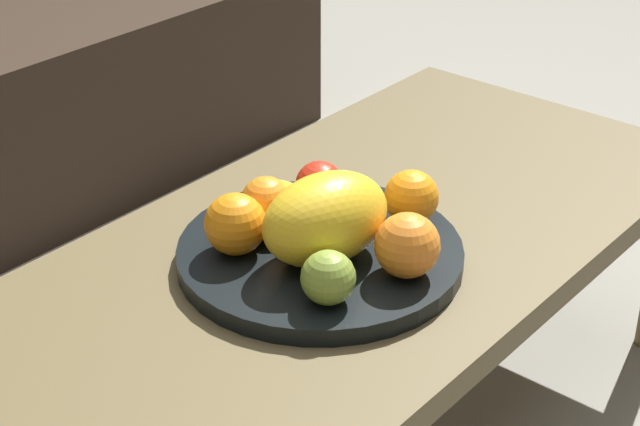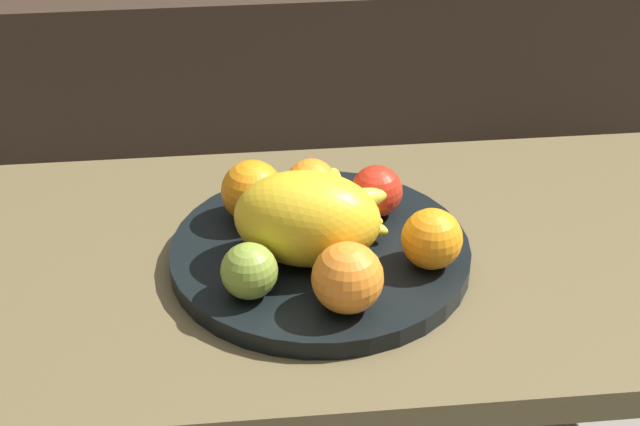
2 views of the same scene
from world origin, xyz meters
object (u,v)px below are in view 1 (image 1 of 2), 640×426
(fruit_bowl, at_px, (320,254))
(orange_left, at_px, (235,224))
(orange_front, at_px, (407,245))
(apple_front, at_px, (328,278))
(coffee_table, at_px, (328,275))
(banana_bunch, at_px, (307,215))
(melon_large_front, at_px, (326,218))
(orange_back, at_px, (266,202))
(orange_right, at_px, (411,197))
(apple_left, at_px, (320,185))

(fruit_bowl, distance_m, orange_left, 0.12)
(orange_front, distance_m, apple_front, 0.12)
(fruit_bowl, xyz_separation_m, orange_left, (-0.08, 0.08, 0.05))
(coffee_table, bearing_deg, banana_bunch, 122.83)
(melon_large_front, relative_size, orange_back, 2.57)
(apple_front, height_order, banana_bunch, apple_front)
(melon_large_front, bearing_deg, orange_front, -70.23)
(coffee_table, relative_size, orange_front, 15.56)
(orange_back, xyz_separation_m, banana_bunch, (0.02, -0.06, -0.01))
(orange_left, bearing_deg, orange_back, 13.34)
(melon_large_front, xyz_separation_m, orange_back, (0.02, 0.12, -0.02))
(fruit_bowl, height_order, orange_right, orange_right)
(coffee_table, xyz_separation_m, banana_bunch, (-0.02, 0.02, 0.09))
(apple_front, xyz_separation_m, apple_left, (0.17, 0.16, 0.00))
(orange_left, bearing_deg, apple_left, -2.12)
(orange_front, bearing_deg, fruit_bowl, 98.23)
(melon_large_front, xyz_separation_m, apple_front, (-0.07, -0.07, -0.03))
(coffee_table, bearing_deg, fruit_bowl, -160.14)
(orange_right, bearing_deg, orange_front, -146.63)
(coffee_table, xyz_separation_m, orange_back, (-0.03, 0.08, 0.10))
(fruit_bowl, relative_size, melon_large_front, 2.12)
(melon_large_front, bearing_deg, apple_left, 43.33)
(orange_front, relative_size, apple_front, 1.24)
(orange_front, height_order, apple_front, orange_front)
(apple_left, xyz_separation_m, banana_bunch, (-0.07, -0.04, -0.01))
(coffee_table, height_order, apple_left, apple_left)
(melon_large_front, height_order, orange_back, melon_large_front)
(apple_front, bearing_deg, apple_left, 42.58)
(fruit_bowl, height_order, banana_bunch, banana_bunch)
(fruit_bowl, xyz_separation_m, melon_large_front, (-0.02, -0.02, 0.07))
(orange_front, bearing_deg, orange_back, 95.19)
(orange_front, bearing_deg, banana_bunch, 91.36)
(coffee_table, relative_size, melon_large_front, 7.27)
(fruit_bowl, relative_size, banana_bunch, 2.27)
(orange_front, height_order, orange_back, orange_front)
(fruit_bowl, height_order, orange_left, orange_left)
(fruit_bowl, xyz_separation_m, banana_bunch, (0.01, 0.03, 0.04))
(melon_large_front, xyz_separation_m, orange_right, (0.15, -0.03, -0.02))
(orange_front, height_order, apple_left, orange_front)
(orange_left, relative_size, apple_left, 1.19)
(orange_front, relative_size, orange_left, 1.02)
(orange_left, relative_size, orange_right, 1.09)
(orange_front, xyz_separation_m, apple_front, (-0.11, 0.04, -0.01))
(melon_large_front, xyz_separation_m, orange_left, (-0.06, 0.10, -0.02))
(orange_front, xyz_separation_m, orange_back, (-0.02, 0.22, -0.01))
(orange_right, distance_m, apple_left, 0.13)
(melon_large_front, height_order, banana_bunch, melon_large_front)
(orange_right, distance_m, banana_bunch, 0.14)
(coffee_table, distance_m, melon_large_front, 0.14)
(apple_front, xyz_separation_m, banana_bunch, (0.11, 0.12, -0.01))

